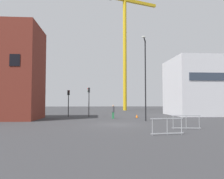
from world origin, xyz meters
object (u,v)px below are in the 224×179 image
object	(u,v)px
construction_crane	(125,39)
traffic_light_island	(89,97)
streetlamp_tall	(145,74)
traffic_light_crosswalk	(68,99)
pedestrian_walking	(113,111)
traffic_cone_by_barrier	(137,116)

from	to	relation	value
construction_crane	traffic_light_island	size ratio (longest dim) A/B	6.88
traffic_light_island	streetlamp_tall	bearing A→B (deg)	-49.91
traffic_light_crosswalk	pedestrian_walking	bearing A→B (deg)	-37.54
streetlamp_tall	pedestrian_walking	xyz separation A→B (m)	(-3.28, 3.80, -4.24)
traffic_light_crosswalk	traffic_light_island	xyz separation A→B (m)	(2.97, -0.86, 0.20)
pedestrian_walking	streetlamp_tall	bearing A→B (deg)	-49.19
streetlamp_tall	traffic_light_crosswalk	world-z (taller)	streetlamp_tall
traffic_light_crosswalk	pedestrian_walking	xyz separation A→B (m)	(6.12, -4.70, -1.55)
construction_crane	pedestrian_walking	bearing A→B (deg)	-100.79
traffic_light_island	pedestrian_walking	xyz separation A→B (m)	(3.15, -3.84, -1.75)
traffic_light_crosswalk	traffic_cone_by_barrier	size ratio (longest dim) A/B	8.32
traffic_light_crosswalk	streetlamp_tall	bearing A→B (deg)	-42.13
traffic_light_island	traffic_cone_by_barrier	xyz separation A→B (m)	(6.38, -2.59, -2.55)
construction_crane	pedestrian_walking	distance (m)	32.05
traffic_light_island	construction_crane	bearing A→B (deg)	70.24
traffic_cone_by_barrier	traffic_light_island	bearing A→B (deg)	157.91
construction_crane	traffic_cone_by_barrier	xyz separation A→B (m)	(-1.88, -25.59, -17.56)
construction_crane	traffic_light_crosswalk	world-z (taller)	construction_crane
traffic_light_island	pedestrian_walking	size ratio (longest dim) A/B	2.39
traffic_cone_by_barrier	traffic_light_crosswalk	bearing A→B (deg)	159.74
streetlamp_tall	traffic_light_island	distance (m)	10.29
construction_crane	pedestrian_walking	xyz separation A→B (m)	(-5.11, -26.84, -16.77)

